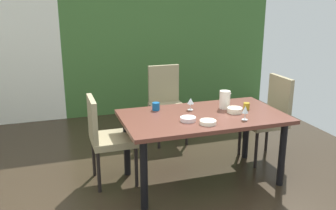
{
  "coord_description": "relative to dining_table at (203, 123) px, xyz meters",
  "views": [
    {
      "loc": [
        -0.87,
        -2.89,
        1.89
      ],
      "look_at": [
        0.24,
        0.47,
        0.85
      ],
      "focal_mm": 40.0,
      "sensor_mm": 36.0,
      "label": 1
    }
  ],
  "objects": [
    {
      "name": "chair_left_far",
      "position": [
        -0.96,
        0.26,
        -0.11
      ],
      "size": [
        0.44,
        0.44,
        0.92
      ],
      "rotation": [
        0.0,
        0.0,
        -1.57
      ],
      "color": "gray",
      "rests_on": "ground_plane"
    },
    {
      "name": "cup_west",
      "position": [
        -0.41,
        0.31,
        0.13
      ],
      "size": [
        0.08,
        0.08,
        0.08
      ],
      "primitive_type": "cylinder",
      "color": "#135392",
      "rests_on": "dining_table"
    },
    {
      "name": "chair_head_far",
      "position": [
        0.0,
        1.23,
        -0.08
      ],
      "size": [
        0.44,
        0.45,
        1.0
      ],
      "rotation": [
        0.0,
        0.0,
        3.14
      ],
      "color": "gray",
      "rests_on": "ground_plane"
    },
    {
      "name": "cup_center",
      "position": [
        0.51,
        0.03,
        0.12
      ],
      "size": [
        0.07,
        0.07,
        0.07
      ],
      "primitive_type": "cylinder",
      "color": "#A7871D",
      "rests_on": "dining_table"
    },
    {
      "name": "serving_bowl_near_window",
      "position": [
        0.34,
        -0.03,
        0.11
      ],
      "size": [
        0.16,
        0.16,
        0.05
      ],
      "primitive_type": "cylinder",
      "color": "white",
      "rests_on": "dining_table"
    },
    {
      "name": "wine_glass_right",
      "position": [
        0.32,
        -0.27,
        0.18
      ],
      "size": [
        0.06,
        0.06,
        0.14
      ],
      "color": "silver",
      "rests_on": "dining_table"
    },
    {
      "name": "serving_bowl_rear",
      "position": [
        -0.22,
        -0.13,
        0.11
      ],
      "size": [
        0.15,
        0.15,
        0.04
      ],
      "primitive_type": "cylinder",
      "color": "silver",
      "rests_on": "dining_table"
    },
    {
      "name": "pitcher_east",
      "position": [
        0.31,
        0.14,
        0.18
      ],
      "size": [
        0.13,
        0.12,
        0.19
      ],
      "color": "white",
      "rests_on": "dining_table"
    },
    {
      "name": "chair_right_far",
      "position": [
        0.97,
        0.26,
        -0.08
      ],
      "size": [
        0.44,
        0.44,
        1.0
      ],
      "rotation": [
        0.0,
        0.0,
        1.57
      ],
      "color": "gray",
      "rests_on": "ground_plane"
    },
    {
      "name": "serving_bowl_near_shelf",
      "position": [
        -0.07,
        -0.27,
        0.1
      ],
      "size": [
        0.16,
        0.16,
        0.04
      ],
      "primitive_type": "cylinder",
      "color": "white",
      "rests_on": "dining_table"
    },
    {
      "name": "dining_table",
      "position": [
        0.0,
        0.0,
        0.0
      ],
      "size": [
        1.65,
        0.93,
        0.72
      ],
      "color": "brown",
      "rests_on": "ground_plane"
    },
    {
      "name": "wine_glass_south",
      "position": [
        -0.06,
        0.2,
        0.18
      ],
      "size": [
        0.07,
        0.07,
        0.13
      ],
      "color": "silver",
      "rests_on": "dining_table"
    },
    {
      "name": "garden_window_panel",
      "position": [
        0.52,
        2.61,
        0.71
      ],
      "size": [
        3.51,
        0.1,
        2.7
      ],
      "primitive_type": "cube",
      "color": "#3D6830",
      "rests_on": "ground_plane"
    }
  ]
}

